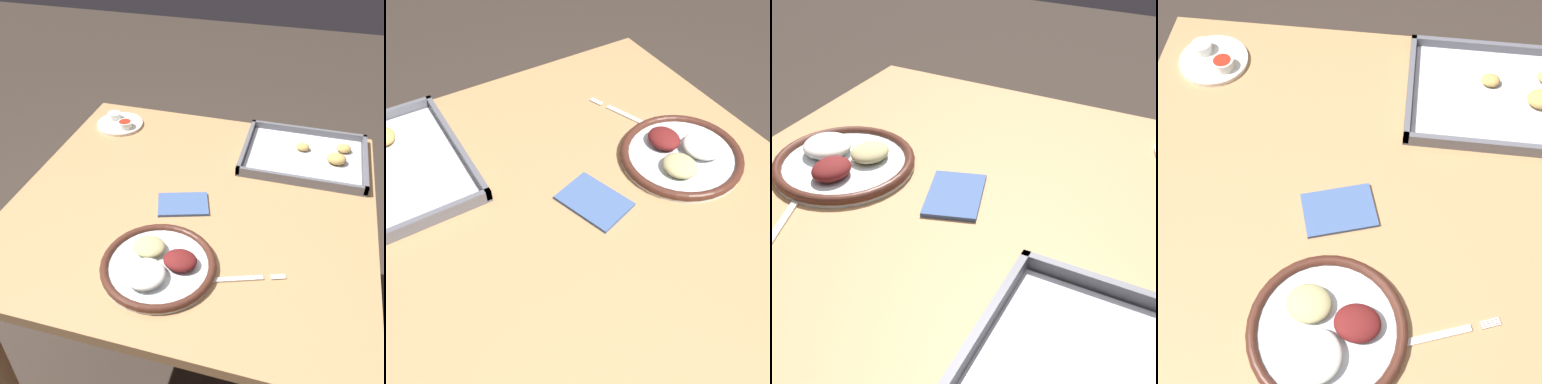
# 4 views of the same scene
# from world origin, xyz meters

# --- Properties ---
(dining_table) EXTENTS (0.98, 0.95, 0.77)m
(dining_table) POSITION_xyz_m (0.00, 0.00, 0.65)
(dining_table) COLOR #AD7F51
(dining_table) RESTS_ON ground_plane
(dinner_plate) EXTENTS (0.27, 0.27, 0.04)m
(dinner_plate) POSITION_xyz_m (-0.01, -0.27, 0.79)
(dinner_plate) COLOR silver
(dinner_plate) RESTS_ON dining_table
(fork) EXTENTS (0.21, 0.09, 0.00)m
(fork) POSITION_xyz_m (0.17, -0.25, 0.78)
(fork) COLOR silver
(fork) RESTS_ON dining_table
(napkin) EXTENTS (0.16, 0.13, 0.01)m
(napkin) POSITION_xyz_m (-0.02, -0.03, 0.78)
(napkin) COLOR #3F598C
(napkin) RESTS_ON dining_table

